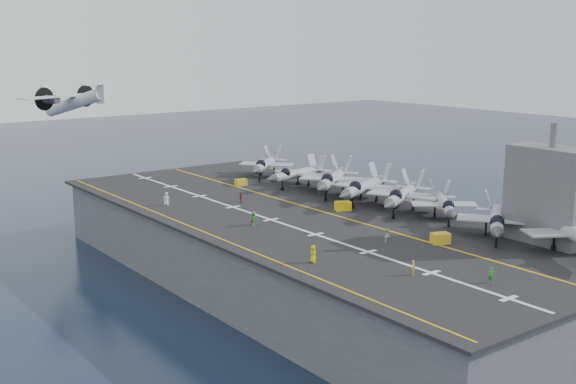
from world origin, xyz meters
TOP-DOWN VIEW (x-y plane):
  - ground at (0.00, 0.00)m, footprint 500.00×500.00m
  - hull at (0.00, 0.00)m, footprint 36.00×90.00m
  - flight_deck at (0.00, 0.00)m, footprint 38.00×92.00m
  - foul_line at (3.00, 0.00)m, footprint 0.35×90.00m
  - landing_centerline at (-6.00, 0.00)m, footprint 0.50×90.00m
  - deck_edge_port at (-17.00, 0.00)m, footprint 0.25×90.00m
  - deck_edge_stbd at (18.50, 0.00)m, footprint 0.25×90.00m
  - island_superstructure at (15.00, -30.00)m, footprint 5.00×10.00m
  - fighter_jet_0 at (12.55, -34.95)m, footprint 17.01×18.83m
  - fighter_jet_1 at (11.17, -25.32)m, footprint 17.87×17.00m
  - fighter_jet_2 at (13.44, -14.80)m, footprint 15.78×16.34m
  - fighter_jet_3 at (12.25, -7.69)m, footprint 18.84×16.76m
  - fighter_jet_4 at (12.01, 0.11)m, footprint 18.69×15.86m
  - fighter_jet_5 at (11.81, 7.60)m, footprint 19.80×18.56m
  - fighter_jet_6 at (11.49, 16.55)m, footprint 16.27×12.60m
  - fighter_jet_7 at (12.24, 27.28)m, footprint 17.81×17.22m
  - tow_cart_a at (3.76, -22.61)m, footprint 2.59×2.13m
  - tow_cart_b at (5.96, -1.73)m, footprint 2.64×2.19m
  - tow_cart_c at (4.26, 23.43)m, footprint 2.00×1.37m
  - crew_0 at (-13.93, -19.31)m, footprint 1.03×1.35m
  - crew_1 at (-8.09, -29.28)m, footprint 1.15×1.18m
  - crew_2 at (-9.57, -0.84)m, footprint 1.06×0.73m
  - crew_3 at (-9.89, -1.42)m, footprint 1.31×0.96m
  - crew_4 at (-3.21, 12.02)m, footprint 1.19×1.14m
  - crew_5 at (-13.48, 17.18)m, footprint 1.47×1.41m
  - crew_6 at (-3.55, -35.93)m, footprint 1.01×1.19m
  - crew_7 at (-1.33, -18.51)m, footprint 1.30×1.18m
  - transport_plane at (-11.10, 59.74)m, footprint 29.17×24.31m

SIDE VIEW (x-z plane):
  - ground at x=0.00m, z-range 0.00..0.00m
  - hull at x=0.00m, z-range 0.00..10.00m
  - flight_deck at x=0.00m, z-range 10.00..10.40m
  - foul_line at x=3.00m, z-range 10.41..10.43m
  - landing_centerline at x=-6.00m, z-range 10.41..10.43m
  - deck_edge_port at x=-17.00m, z-range 10.41..10.43m
  - deck_edge_stbd at x=18.50m, z-range 10.41..10.43m
  - tow_cart_c at x=4.26m, z-range 10.40..11.56m
  - tow_cart_a at x=3.76m, z-range 10.40..11.73m
  - tow_cart_b at x=5.96m, z-range 10.40..11.75m
  - crew_1 at x=-8.09m, z-range 10.40..12.05m
  - crew_4 at x=-3.21m, z-range 10.40..12.06m
  - crew_6 at x=-3.55m, z-range 10.40..12.08m
  - crew_2 at x=-9.57m, z-range 10.40..12.11m
  - crew_7 at x=-1.33m, z-range 10.40..12.21m
  - crew_3 at x=-9.89m, z-range 10.40..12.42m
  - crew_0 at x=-13.93m, z-range 10.40..12.43m
  - crew_5 at x=-13.48m, z-range 10.40..12.45m
  - fighter_jet_2 at x=13.44m, z-range 10.40..15.15m
  - fighter_jet_6 at x=11.49m, z-range 10.40..15.44m
  - fighter_jet_1 at x=11.17m, z-range 10.40..15.58m
  - fighter_jet_7 at x=12.24m, z-range 10.40..15.58m
  - fighter_jet_0 at x=12.55m, z-range 10.40..15.85m
  - fighter_jet_3 at x=12.25m, z-range 10.40..15.86m
  - fighter_jet_4 at x=12.01m, z-range 10.40..15.90m
  - fighter_jet_5 at x=11.81m, z-range 10.40..16.12m
  - island_superstructure at x=15.00m, z-range 10.40..25.40m
  - transport_plane at x=-11.10m, z-range 20.31..26.21m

